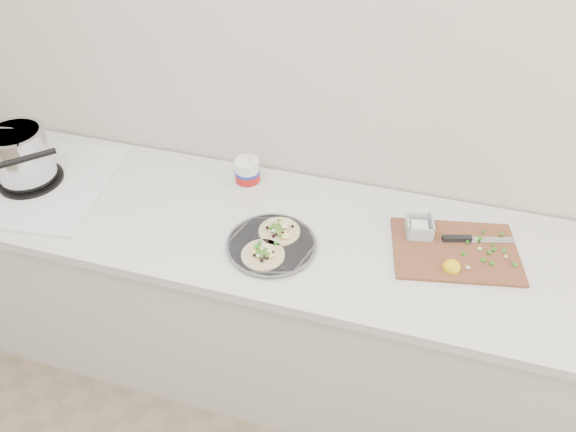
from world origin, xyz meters
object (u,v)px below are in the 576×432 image
(cutboard, at_px, (454,246))
(stove, at_px, (25,164))
(taco_plate, at_px, (271,243))
(tub, at_px, (248,171))

(cutboard, bearing_deg, stove, 172.10)
(taco_plate, relative_size, cutboard, 0.68)
(stove, height_order, cutboard, stove)
(stove, distance_m, tub, 0.85)
(taco_plate, bearing_deg, tub, 122.02)
(taco_plate, distance_m, cutboard, 0.61)
(stove, bearing_deg, cutboard, -4.15)
(stove, height_order, taco_plate, stove)
(stove, distance_m, taco_plate, 1.01)
(stove, relative_size, cutboard, 1.42)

